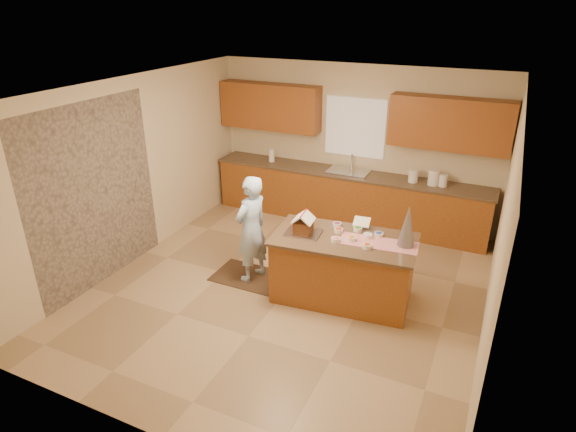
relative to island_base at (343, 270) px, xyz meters
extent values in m
plane|color=tan|center=(-0.73, -0.11, -0.43)|extent=(5.50, 5.50, 0.00)
plane|color=silver|center=(-0.73, -0.11, 2.27)|extent=(5.50, 5.50, 0.00)
plane|color=beige|center=(-0.73, 2.64, 0.92)|extent=(5.50, 5.50, 0.00)
plane|color=beige|center=(-0.73, -2.86, 0.92)|extent=(5.50, 5.50, 0.00)
plane|color=beige|center=(-3.23, -0.11, 0.92)|extent=(5.50, 5.50, 0.00)
plane|color=beige|center=(1.77, -0.11, 0.92)|extent=(5.50, 5.50, 0.00)
plane|color=gray|center=(-3.21, -0.91, 0.82)|extent=(0.00, 2.50, 2.50)
cube|color=white|center=(-0.73, 2.61, 1.22)|extent=(1.05, 0.03, 1.00)
cube|color=#93561E|center=(-0.73, 2.34, 0.01)|extent=(4.80, 0.60, 0.88)
cube|color=brown|center=(-0.73, 2.34, 0.47)|extent=(4.85, 0.63, 0.04)
cube|color=brown|center=(-2.28, 2.46, 1.47)|extent=(1.85, 0.35, 0.80)
cube|color=brown|center=(0.82, 2.46, 1.47)|extent=(1.85, 0.35, 0.80)
cube|color=silver|center=(-0.73, 2.34, 0.46)|extent=(0.70, 0.45, 0.12)
cylinder|color=silver|center=(-0.73, 2.52, 0.63)|extent=(0.03, 0.03, 0.28)
cube|color=#93561E|center=(0.00, 0.00, 0.00)|extent=(1.82, 1.04, 0.85)
cube|color=brown|center=(0.00, 0.00, 0.44)|extent=(1.90, 1.12, 0.04)
cube|color=#B70D1D|center=(0.43, 0.04, 0.47)|extent=(1.00, 0.44, 0.01)
cube|color=silver|center=(-0.52, -0.10, 0.48)|extent=(0.48, 0.37, 0.02)
cube|color=white|center=(0.11, 0.38, 0.55)|extent=(0.23, 0.19, 0.09)
cone|color=#A6A7B2|center=(0.74, 0.12, 0.73)|extent=(0.23, 0.23, 0.53)
cube|color=black|center=(-1.36, -0.06, -0.42)|extent=(1.04, 0.68, 0.01)
imported|color=#B1D2FB|center=(-1.31, -0.06, 0.35)|extent=(0.50, 0.64, 1.53)
cylinder|color=white|center=(0.38, 2.34, 0.60)|extent=(0.15, 0.15, 0.21)
cylinder|color=white|center=(0.70, 2.34, 0.62)|extent=(0.17, 0.17, 0.25)
cylinder|color=white|center=(0.85, 2.34, 0.59)|extent=(0.13, 0.13, 0.19)
cylinder|color=white|center=(-2.20, 2.34, 0.61)|extent=(0.10, 0.10, 0.23)
cube|color=brown|center=(-0.52, -0.10, 0.57)|extent=(0.23, 0.25, 0.15)
cube|color=white|center=(-0.59, -0.11, 0.70)|extent=(0.17, 0.28, 0.12)
cube|color=white|center=(-0.46, -0.10, 0.70)|extent=(0.17, 0.28, 0.12)
cylinder|color=red|center=(-0.52, -0.10, 0.75)|extent=(0.05, 0.27, 0.02)
cylinder|color=red|center=(-0.12, 0.13, 0.49)|extent=(0.12, 0.12, 0.05)
cylinder|color=#3F9522|center=(0.09, 0.27, 0.49)|extent=(0.12, 0.12, 0.05)
cylinder|color=white|center=(0.27, 0.14, 0.49)|extent=(0.12, 0.12, 0.05)
cylinder|color=#983266|center=(-0.20, 0.28, 0.49)|extent=(0.12, 0.12, 0.05)
cylinder|color=#3154B8|center=(0.38, 0.23, 0.49)|extent=(0.12, 0.12, 0.05)
cylinder|color=orange|center=(0.34, -0.14, 0.49)|extent=(0.12, 0.12, 0.05)
cylinder|color=#FF8578|center=(-0.07, -0.14, 0.49)|extent=(0.12, 0.12, 0.05)
cylinder|color=orange|center=(0.10, -0.03, 0.49)|extent=(0.12, 0.12, 0.05)
camera|label=1|loc=(1.65, -5.26, 3.24)|focal=30.16mm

